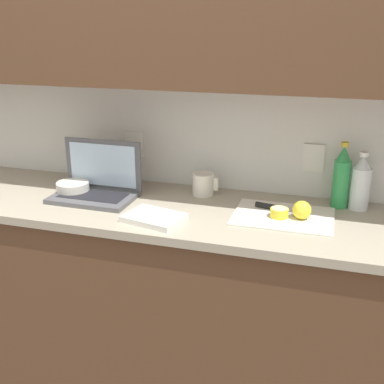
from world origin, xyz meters
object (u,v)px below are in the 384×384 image
knife (276,208)px  bowl_white (73,189)px  bottle_oil_tall (361,183)px  laptop (97,184)px  cutting_board (283,216)px  measuring_cup (203,184)px  lemon_half_cut (279,213)px  lemon_whole_beside (302,210)px  bottle_green_soda (341,178)px

knife → bowl_white: size_ratio=1.85×
knife → bottle_oil_tall: bearing=34.9°
knife → laptop: bearing=-165.4°
cutting_board → knife: (-0.04, 0.05, 0.01)m
laptop → measuring_cup: 0.47m
laptop → measuring_cup: bearing=20.4°
laptop → lemon_half_cut: bearing=-1.3°
cutting_board → knife: knife is taller
knife → measuring_cup: 0.36m
laptop → lemon_whole_beside: 0.89m
bowl_white → measuring_cup: bearing=17.0°
knife → lemon_whole_beside: bearing=-18.5°
lemon_half_cut → bottle_green_soda: bearing=43.1°
knife → measuring_cup: (-0.34, 0.12, 0.03)m
bottle_green_soda → measuring_cup: 0.59m
lemon_whole_beside → measuring_cup: bearing=158.4°
measuring_cup → bowl_white: bearing=-163.0°
lemon_half_cut → bottle_green_soda: 0.32m
bottle_oil_tall → measuring_cup: bearing=-178.0°
cutting_board → lemon_whole_beside: size_ratio=5.36×
bottle_oil_tall → bowl_white: (-1.22, -0.19, -0.08)m
lemon_half_cut → bowl_white: (-0.92, 0.01, 0.00)m
knife → bowl_white: (-0.90, -0.05, 0.01)m
lemon_whole_beside → bowl_white: 1.00m
lemon_half_cut → lemon_whole_beside: 0.09m
knife → lemon_whole_beside: 0.13m
knife → bottle_oil_tall: (0.32, 0.14, 0.09)m
bottle_green_soda → cutting_board: bearing=-137.9°
cutting_board → measuring_cup: measuring_cup is taller
cutting_board → bowl_white: (-0.93, -0.01, 0.03)m
lemon_whole_beside → laptop: bearing=178.9°
bottle_green_soda → measuring_cup: bearing=-177.7°
laptop → bottle_green_soda: bottle_green_soda is taller
cutting_board → bottle_oil_tall: (0.28, 0.19, 0.11)m
laptop → knife: laptop is taller
knife → lemon_whole_beside: size_ratio=3.69×
cutting_board → bowl_white: 0.93m
knife → measuring_cup: bearing=172.6°
cutting_board → measuring_cup: bearing=156.3°
knife → bowl_white: bearing=-165.1°
lemon_half_cut → measuring_cup: 0.41m
bottle_oil_tall → measuring_cup: (-0.66, -0.02, -0.06)m
bottle_oil_tall → measuring_cup: bottle_oil_tall is taller
lemon_half_cut → bottle_oil_tall: (0.30, 0.21, 0.08)m
laptop → cutting_board: bearing=0.2°
laptop → bowl_white: size_ratio=2.53×
bottle_oil_tall → bowl_white: 1.23m
cutting_board → lemon_half_cut: bearing=-125.7°
lemon_half_cut → bowl_white: 0.92m
bottle_green_soda → knife: bearing=-150.2°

